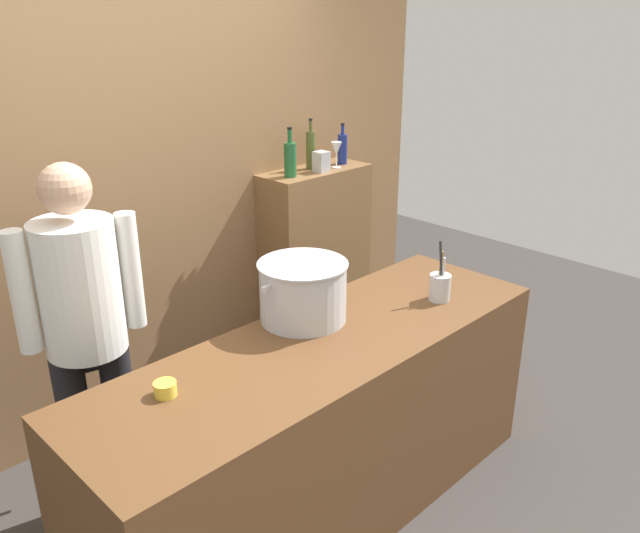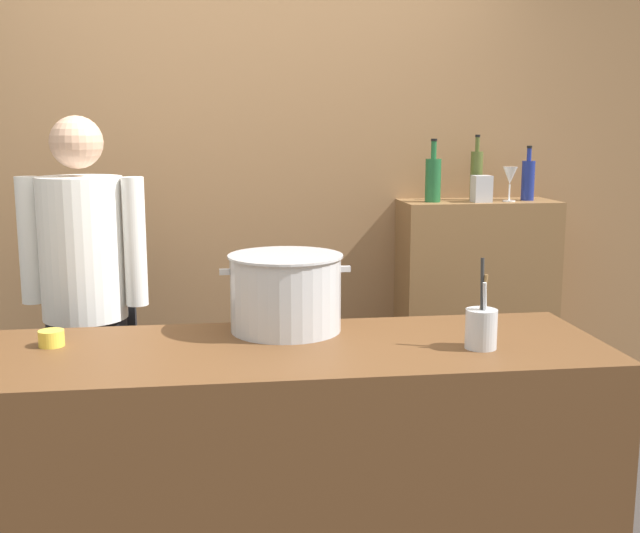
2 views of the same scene
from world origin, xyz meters
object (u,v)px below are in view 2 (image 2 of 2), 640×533
object	(u,v)px
butter_jar	(51,338)
spice_tin_silver	(482,189)
wine_glass_wide	(510,177)
wine_bottle_cobalt	(528,179)
utensil_crock	(481,327)
stockpot_large	(286,293)
wine_bottle_green	(433,179)
chef	(85,288)
wine_bottle_olive	(476,174)

from	to	relation	value
butter_jar	spice_tin_silver	distance (m)	2.11
wine_glass_wide	spice_tin_silver	distance (m)	0.15
butter_jar	wine_bottle_cobalt	distance (m)	2.37
spice_tin_silver	utensil_crock	bearing A→B (deg)	-108.81
stockpot_large	spice_tin_silver	distance (m)	1.40
stockpot_large	utensil_crock	size ratio (longest dim) A/B	1.55
stockpot_large	wine_bottle_green	size ratio (longest dim) A/B	1.54
chef	wine_bottle_green	size ratio (longest dim) A/B	5.51
wine_bottle_olive	wine_glass_wide	bearing A→B (deg)	-36.02
wine_bottle_olive	spice_tin_silver	distance (m)	0.12
butter_jar	wine_bottle_olive	world-z (taller)	wine_bottle_olive
utensil_crock	wine_bottle_cobalt	size ratio (longest dim) A/B	1.12
butter_jar	spice_tin_silver	xyz separation A→B (m)	(1.82, 1.01, 0.40)
chef	wine_bottle_cobalt	xyz separation A→B (m)	(2.06, 0.43, 0.40)
wine_bottle_cobalt	wine_bottle_olive	bearing A→B (deg)	170.08
stockpot_large	wine_glass_wide	size ratio (longest dim) A/B	2.76
chef	wine_bottle_olive	world-z (taller)	chef
wine_bottle_green	wine_bottle_olive	distance (m)	0.25
stockpot_large	butter_jar	xyz separation A→B (m)	(-0.79, -0.10, -0.11)
spice_tin_silver	wine_bottle_cobalt	bearing A→B (deg)	12.99
butter_jar	spice_tin_silver	bearing A→B (deg)	29.07
chef	utensil_crock	distance (m)	1.63
utensil_crock	wine_bottle_cobalt	world-z (taller)	wine_bottle_cobalt
wine_bottle_olive	spice_tin_silver	world-z (taller)	wine_bottle_olive
stockpot_large	wine_bottle_green	distance (m)	1.28
utensil_crock	wine_bottle_green	bearing A→B (deg)	81.57
wine_bottle_green	spice_tin_silver	xyz separation A→B (m)	(0.23, -0.04, -0.05)
spice_tin_silver	butter_jar	bearing A→B (deg)	-150.93
butter_jar	wine_bottle_green	world-z (taller)	wine_bottle_green
wine_bottle_cobalt	wine_bottle_olive	size ratio (longest dim) A/B	0.83
wine_bottle_olive	butter_jar	bearing A→B (deg)	-148.62
wine_bottle_cobalt	wine_bottle_green	distance (m)	0.49
stockpot_large	wine_glass_wide	bearing A→B (deg)	38.02
butter_jar	wine_bottle_green	bearing A→B (deg)	33.44
butter_jar	wine_bottle_cobalt	bearing A→B (deg)	27.28
wine_bottle_green	chef	bearing A→B (deg)	-165.49
utensil_crock	chef	bearing A→B (deg)	148.42
utensil_crock	spice_tin_silver	size ratio (longest dim) A/B	2.35
butter_jar	chef	bearing A→B (deg)	89.16
stockpot_large	wine_bottle_cobalt	world-z (taller)	wine_bottle_cobalt
utensil_crock	wine_bottle_olive	world-z (taller)	wine_bottle_olive
butter_jar	spice_tin_silver	size ratio (longest dim) A/B	0.66
butter_jar	wine_bottle_olive	size ratio (longest dim) A/B	0.26
wine_glass_wide	stockpot_large	bearing A→B (deg)	-141.98
wine_bottle_olive	stockpot_large	bearing A→B (deg)	-135.65
wine_bottle_olive	spice_tin_silver	xyz separation A→B (m)	(-0.01, -0.10, -0.06)
utensil_crock	wine_glass_wide	xyz separation A→B (m)	(0.56, 1.23, 0.41)
butter_jar	wine_glass_wide	xyz separation A→B (m)	(1.96, 1.01, 0.45)
stockpot_large	wine_bottle_olive	size ratio (longest dim) A/B	1.45
wine_bottle_olive	chef	bearing A→B (deg)	-165.40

